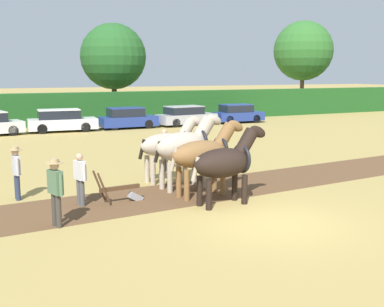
% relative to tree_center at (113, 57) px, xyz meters
% --- Properties ---
extents(ground_plane, '(240.00, 240.00, 0.00)m').
position_rel_tree_center_xyz_m(ground_plane, '(-4.85, -30.38, -5.23)').
color(ground_plane, '#A88E4C').
extents(plowed_furrow_strip, '(33.03, 5.75, 0.01)m').
position_rel_tree_center_xyz_m(plowed_furrow_strip, '(-10.29, -26.96, -5.23)').
color(plowed_furrow_strip, brown).
rests_on(plowed_furrow_strip, ground).
extents(hedgerow, '(77.90, 1.42, 2.40)m').
position_rel_tree_center_xyz_m(hedgerow, '(-4.85, -3.87, -4.03)').
color(hedgerow, '#1E511E').
rests_on(hedgerow, ground).
extents(tree_center, '(5.57, 5.57, 8.03)m').
position_rel_tree_center_xyz_m(tree_center, '(0.00, 0.00, 0.00)').
color(tree_center, '#4C3823').
rests_on(tree_center, ground).
extents(tree_center_right, '(6.34, 6.34, 9.37)m').
position_rel_tree_center_xyz_m(tree_center_right, '(21.57, 1.86, 0.96)').
color(tree_center_right, brown).
rests_on(tree_center_right, ground).
extents(draft_horse_lead_left, '(2.69, 1.07, 2.38)m').
position_rel_tree_center_xyz_m(draft_horse_lead_left, '(-5.10, -28.31, -3.94)').
color(draft_horse_lead_left, black).
rests_on(draft_horse_lead_left, ground).
extents(draft_horse_lead_right, '(2.78, 1.08, 2.44)m').
position_rel_tree_center_xyz_m(draft_horse_lead_right, '(-5.20, -27.13, -3.87)').
color(draft_horse_lead_right, brown).
rests_on(draft_horse_lead_right, ground).
extents(draft_horse_trail_left, '(2.69, 1.20, 2.55)m').
position_rel_tree_center_xyz_m(draft_horse_trail_left, '(-5.31, -25.94, -3.78)').
color(draft_horse_trail_left, '#B2A38E').
rests_on(draft_horse_trail_left, ground).
extents(draft_horse_trail_right, '(2.68, 1.04, 2.39)m').
position_rel_tree_center_xyz_m(draft_horse_trail_right, '(-5.41, -24.75, -3.89)').
color(draft_horse_trail_right, '#B2A38E').
rests_on(draft_horse_trail_right, ground).
extents(plow, '(1.55, 0.49, 1.13)m').
position_rel_tree_center_xyz_m(plow, '(-7.75, -26.74, -4.91)').
color(plow, '#4C331E').
rests_on(plow, ground).
extents(farmer_at_plow, '(0.30, 0.63, 1.57)m').
position_rel_tree_center_xyz_m(farmer_at_plow, '(-9.02, -26.59, -4.33)').
color(farmer_at_plow, '#4C4C4C').
rests_on(farmer_at_plow, ground).
extents(farmer_beside_team, '(0.57, 0.46, 1.70)m').
position_rel_tree_center_xyz_m(farmer_beside_team, '(-4.92, -23.13, -4.24)').
color(farmer_beside_team, '#38332D').
rests_on(farmer_beside_team, ground).
extents(farmer_onlooker_left, '(0.44, 0.66, 1.76)m').
position_rel_tree_center_xyz_m(farmer_onlooker_left, '(-10.01, -28.29, -4.19)').
color(farmer_onlooker_left, '#38332D').
rests_on(farmer_onlooker_left, ground).
extents(farmer_onlooker_right, '(0.42, 0.65, 1.66)m').
position_rel_tree_center_xyz_m(farmer_onlooker_right, '(-10.62, -25.06, -4.26)').
color(farmer_onlooker_right, '#28334C').
rests_on(farmer_onlooker_right, ground).
extents(parked_car_center_left, '(4.55, 2.07, 1.49)m').
position_rel_tree_center_xyz_m(parked_car_center_left, '(-6.03, -7.96, -4.51)').
color(parked_car_center_left, silver).
rests_on(parked_car_center_left, ground).
extents(parked_car_center, '(3.96, 1.73, 1.47)m').
position_rel_tree_center_xyz_m(parked_car_center, '(-1.48, -8.03, -4.52)').
color(parked_car_center, navy).
rests_on(parked_car_center, ground).
extents(parked_car_center_right, '(4.58, 2.23, 1.45)m').
position_rel_tree_center_xyz_m(parked_car_center_right, '(3.05, -8.00, -4.53)').
color(parked_car_center_right, '#A8A8B2').
rests_on(parked_car_center_right, ground).
extents(parked_car_right, '(3.88, 1.88, 1.45)m').
position_rel_tree_center_xyz_m(parked_car_right, '(7.54, -7.99, -4.53)').
color(parked_car_right, navy).
rests_on(parked_car_right, ground).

